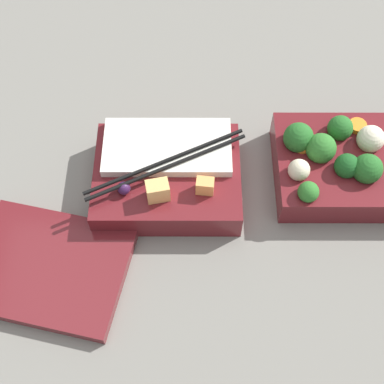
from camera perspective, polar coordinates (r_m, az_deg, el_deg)
ground_plane at (r=0.73m, az=5.70°, el=0.13°), size 3.00×3.00×0.00m
bento_tray_vegetable at (r=0.74m, az=15.86°, el=3.00°), size 0.19×0.15×0.07m
bento_tray_rice at (r=0.71m, az=-2.64°, el=1.85°), size 0.20×0.15×0.07m
bento_lid at (r=0.69m, az=-14.93°, el=-7.81°), size 0.21×0.18×0.02m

